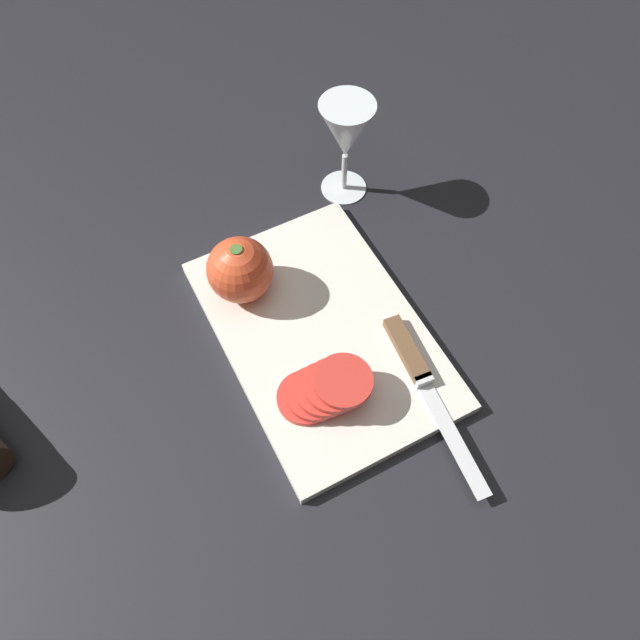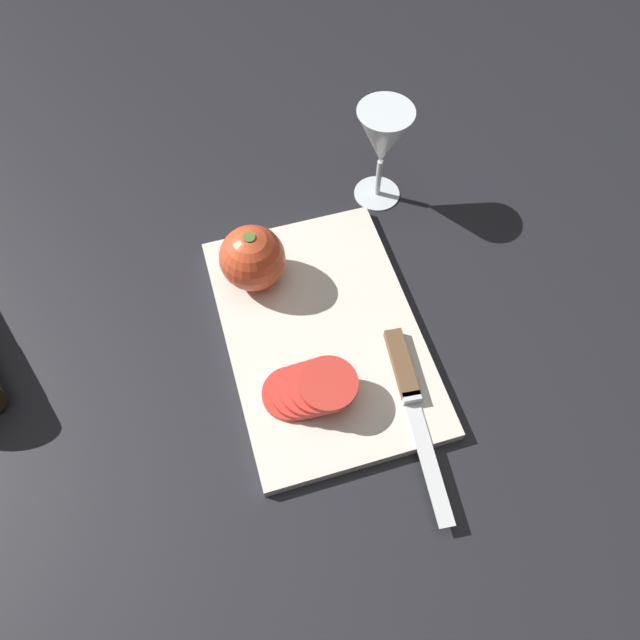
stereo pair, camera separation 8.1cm
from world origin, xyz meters
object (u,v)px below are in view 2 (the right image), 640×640
at_px(wine_glass, 383,140).
at_px(whole_tomato, 252,258).
at_px(knife, 406,381).
at_px(tomato_slice_stack_near, 309,389).

xyz_separation_m(wine_glass, whole_tomato, (0.11, -0.22, -0.05)).
bearing_deg(wine_glass, whole_tomato, -63.09).
xyz_separation_m(knife, tomato_slice_stack_near, (-0.02, -0.12, 0.02)).
height_order(whole_tomato, knife, whole_tomato).
relative_size(wine_glass, whole_tomato, 1.79).
xyz_separation_m(wine_glass, knife, (0.33, -0.08, -0.09)).
bearing_deg(tomato_slice_stack_near, knife, 82.09).
bearing_deg(whole_tomato, tomato_slice_stack_near, 6.77).
relative_size(knife, tomato_slice_stack_near, 2.19).
distance_m(wine_glass, knife, 0.35).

